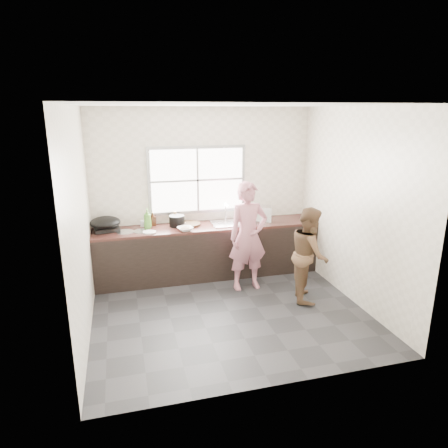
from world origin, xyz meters
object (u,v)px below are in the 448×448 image
object	(u,v)px
bottle_brown_short	(175,218)
pot_lid_left	(142,231)
bowl_crabs	(249,224)
bottle_green	(147,219)
person_side	(309,254)
bowl_held	(240,225)
wok	(105,222)
bottle_brown_tall	(153,219)
bowl_mince	(185,229)
glass_jar	(143,224)
woman	(248,240)
black_pot	(177,221)
dish_rack	(260,214)
pot_lid_right	(125,232)
plate_food	(149,232)
cutting_board	(189,224)
burner	(107,228)

from	to	relation	value
bottle_brown_short	pot_lid_left	xyz separation A→B (m)	(-0.56, -0.31, -0.09)
bowl_crabs	bottle_green	xyz separation A→B (m)	(-1.57, 0.29, 0.13)
person_side	bowl_held	world-z (taller)	person_side
bowl_held	wok	bearing A→B (deg)	172.63
bottle_brown_tall	bottle_brown_short	bearing A→B (deg)	0.00
bowl_mince	glass_jar	world-z (taller)	glass_jar
bowl_held	bowl_crabs	bearing A→B (deg)	0.00
person_side	bowl_held	bearing A→B (deg)	55.12
woman	pot_lid_left	distance (m)	1.62
woman	bottle_brown_short	world-z (taller)	woman
black_pot	bottle_brown_short	bearing A→B (deg)	90.32
woman	pot_lid_left	size ratio (longest dim) A/B	5.93
bottle_green	dish_rack	world-z (taller)	bottle_green
pot_lid_left	pot_lid_right	distance (m)	0.25
bottle_brown_tall	dish_rack	world-z (taller)	dish_rack
black_pot	plate_food	distance (m)	0.52
bottle_green	pot_lid_left	distance (m)	0.24
bowl_crabs	black_pot	size ratio (longest dim) A/B	0.73
wok	pot_lid_left	size ratio (longest dim) A/B	1.75
bowl_held	pot_lid_left	distance (m)	1.53
bottle_brown_tall	dish_rack	size ratio (longest dim) A/B	0.56
cutting_board	bowl_mince	size ratio (longest dim) A/B	1.60
plate_food	bottle_brown_tall	distance (m)	0.42
bottle_brown_short	dish_rack	bearing A→B (deg)	-11.32
bottle_green	pot_lid_left	bearing A→B (deg)	-122.96
bowl_held	bottle_green	xyz separation A→B (m)	(-1.42, 0.29, 0.12)
cutting_board	bottle_green	size ratio (longest dim) A/B	1.20
pot_lid_left	pot_lid_right	bearing A→B (deg)	174.91
bowl_mince	pot_lid_right	size ratio (longest dim) A/B	0.88
person_side	bowl_held	distance (m)	1.24
wok	dish_rack	bearing A→B (deg)	-2.26
woman	person_side	size ratio (longest dim) A/B	1.14
black_pot	pot_lid_left	bearing A→B (deg)	-164.47
cutting_board	burner	size ratio (longest dim) A/B	1.03
bowl_held	bottle_green	distance (m)	1.45
pot_lid_right	cutting_board	bearing A→B (deg)	7.66
person_side	wok	xyz separation A→B (m)	(-2.79, 1.24, 0.33)
woman	plate_food	xyz separation A→B (m)	(-1.42, 0.46, 0.10)
cutting_board	bottle_green	world-z (taller)	bottle_green
glass_jar	burner	distance (m)	0.55
bowl_mince	bottle_brown_short	size ratio (longest dim) A/B	1.29
bowl_held	bottle_brown_short	distance (m)	1.06
plate_food	bottle_brown_short	bearing A→B (deg)	41.25
bowl_crabs	bottle_brown_tall	world-z (taller)	bottle_brown_tall
plate_food	wok	size ratio (longest dim) A/B	0.45
bottle_green	wok	size ratio (longest dim) A/B	0.69
bowl_held	pot_lid_right	distance (m)	1.78
plate_food	pot_lid_right	bearing A→B (deg)	163.28
bowl_mince	plate_food	size ratio (longest dim) A/B	1.15
glass_jar	wok	world-z (taller)	wok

